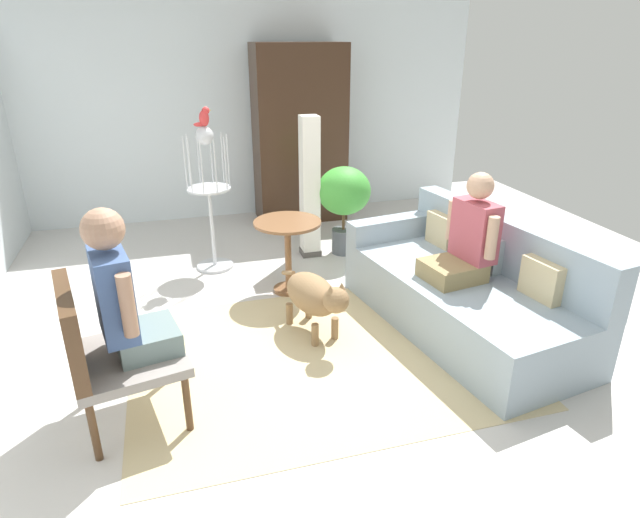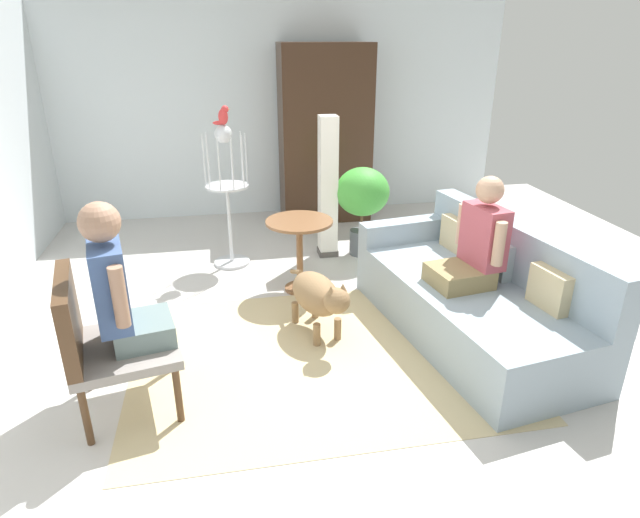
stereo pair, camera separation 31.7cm
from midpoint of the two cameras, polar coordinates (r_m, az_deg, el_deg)
ground_plane at (r=4.11m, az=-1.93°, el=-9.07°), size 8.11×8.11×0.00m
back_wall at (r=6.94m, az=-9.35°, el=15.23°), size 5.90×0.12×2.58m
area_rug at (r=3.96m, az=-2.34°, el=-10.38°), size 2.67×2.03×0.01m
couch at (r=4.34m, az=13.18°, el=-3.29°), size 1.26×2.21×0.87m
armchair at (r=3.37m, az=-24.84°, el=-8.61°), size 0.73×0.76×0.92m
person_on_couch at (r=4.11m, az=13.39°, el=2.08°), size 0.53×0.52×0.81m
person_on_armchair at (r=3.24m, az=-23.12°, el=-3.66°), size 0.47×0.51×0.89m
round_end_table at (r=4.74m, az=-5.38°, el=1.90°), size 0.59×0.59×0.67m
dog at (r=4.09m, az=-2.85°, el=-3.94°), size 0.45×0.85×0.55m
bird_cage_stand at (r=5.29m, az=-13.43°, el=6.52°), size 0.42×0.42×1.40m
parrot at (r=5.14m, az=-14.09°, el=14.48°), size 0.17×0.10×0.18m
potted_plant at (r=5.56m, az=0.93°, el=6.77°), size 0.55×0.55×0.94m
column_lamp at (r=5.49m, az=-2.77°, el=7.46°), size 0.20×0.20×1.45m
armoire_cabinet at (r=6.67m, az=-3.59°, el=13.11°), size 1.08×0.56×2.10m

